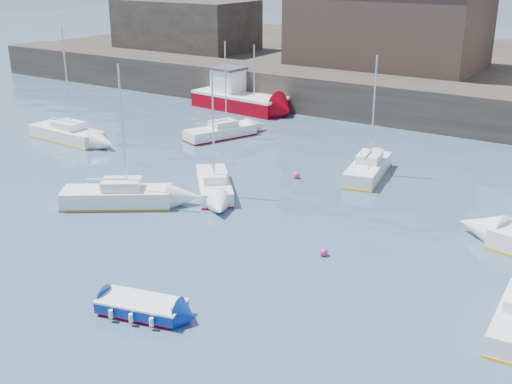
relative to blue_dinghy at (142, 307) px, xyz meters
The scene contains 14 objects.
water 2.80m from the blue_dinghy, 116.37° to the right, with size 220.00×220.00×0.00m, color #2D4760.
quay_wall 32.55m from the blue_dinghy, 92.18° to the left, with size 90.00×5.00×3.00m, color #28231E.
land_strip 50.53m from the blue_dinghy, 91.40° to the left, with size 90.00×32.00×2.80m, color #28231E.
warehouse 41.62m from the blue_dinghy, 100.13° to the left, with size 16.40×10.40×7.60m.
bldg_west 49.40m from the blue_dinghy, 126.50° to the left, with size 14.00×8.00×5.00m.
blue_dinghy is the anchor object (origin of this frame).
fishing_boat 32.99m from the blue_dinghy, 118.31° to the left, with size 8.49×3.88×5.45m.
sailboat_a 11.12m from the blue_dinghy, 138.43° to the left, with size 5.62×4.63×7.26m.
sailboat_b 12.85m from the blue_dinghy, 114.61° to the left, with size 4.67×5.05×6.72m.
sailboat_e 24.74m from the blue_dinghy, 144.08° to the left, with size 6.15×2.27×7.78m.
sailboat_f 18.64m from the blue_dinghy, 88.01° to the left, with size 2.63×5.55×6.94m.
sailboat_h 23.88m from the blue_dinghy, 118.87° to the left, with size 3.48×5.43×6.67m.
buoy_mid 8.52m from the blue_dinghy, 67.36° to the left, with size 0.36×0.36×0.36m, color #EC2684.
buoy_far 16.34m from the blue_dinghy, 99.53° to the left, with size 0.39×0.39×0.39m, color #EC2684.
Camera 1 is at (15.51, -12.16, 12.13)m, focal length 45.00 mm.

